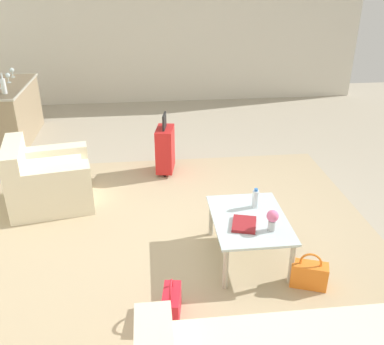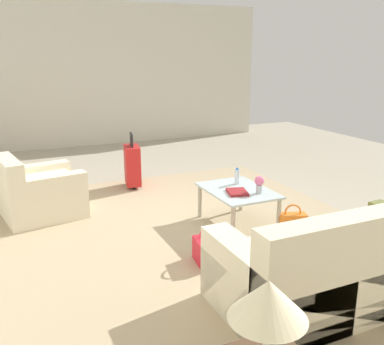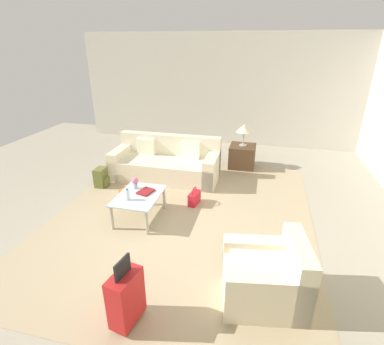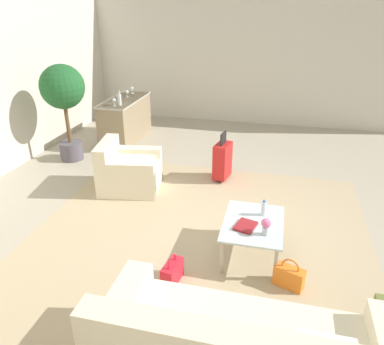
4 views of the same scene
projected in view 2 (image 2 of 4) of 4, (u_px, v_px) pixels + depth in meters
name	position (u px, v px, depth m)	size (l,w,h in m)	color
ground_plane	(186.00, 220.00, 5.34)	(12.00, 12.00, 0.00)	#A89E89
wall_right	(93.00, 75.00, 9.36)	(0.12, 8.00, 3.10)	beige
area_rug	(191.00, 241.00, 4.74)	(5.20, 4.40, 0.01)	tan
couch	(357.00, 265.00, 3.57)	(0.98, 2.33, 0.91)	beige
armchair	(37.00, 195.00, 5.38)	(0.98, 1.05, 0.80)	beige
coffee_table	(238.00, 194.00, 5.08)	(0.94, 0.70, 0.45)	silver
water_bottle	(237.00, 177.00, 5.26)	(0.06, 0.06, 0.20)	silver
coffee_table_book	(237.00, 192.00, 4.93)	(0.27, 0.21, 0.03)	maroon
flower_vase	(259.00, 183.00, 4.90)	(0.11, 0.11, 0.21)	#B2B7BC
table_lamp	(268.00, 303.00, 1.88)	(0.36, 0.36, 0.52)	#ADA899
suitcase_red	(132.00, 165.00, 6.57)	(0.43, 0.29, 0.85)	red
handbag_red	(203.00, 251.00, 4.22)	(0.34, 0.19, 0.36)	red
handbag_orange	(292.00, 223.00, 4.92)	(0.24, 0.35, 0.36)	orange
backpack_olive	(383.00, 222.00, 4.77)	(0.31, 0.26, 0.40)	olive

